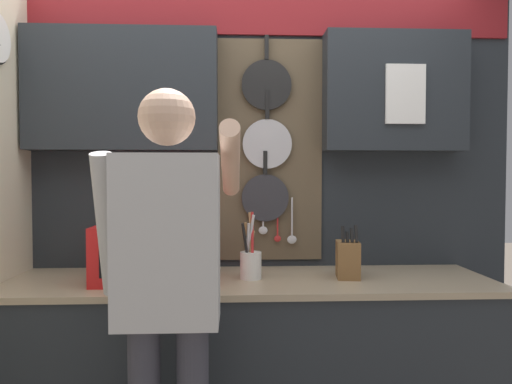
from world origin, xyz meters
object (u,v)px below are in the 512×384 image
at_px(knife_block, 348,259).
at_px(microwave, 151,252).
at_px(person, 168,274).
at_px(utensil_crock, 250,261).

bearing_deg(knife_block, microwave, -179.96).
xyz_separation_m(knife_block, person, (-0.81, -0.53, 0.05)).
height_order(knife_block, utensil_crock, utensil_crock).
bearing_deg(microwave, utensil_crock, 0.11).
xyz_separation_m(utensil_crock, person, (-0.32, -0.53, 0.05)).
relative_size(microwave, person, 0.29).
bearing_deg(knife_block, person, -146.71).
bearing_deg(utensil_crock, knife_block, -0.03).
distance_m(knife_block, person, 0.97).
bearing_deg(utensil_crock, person, -121.27).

